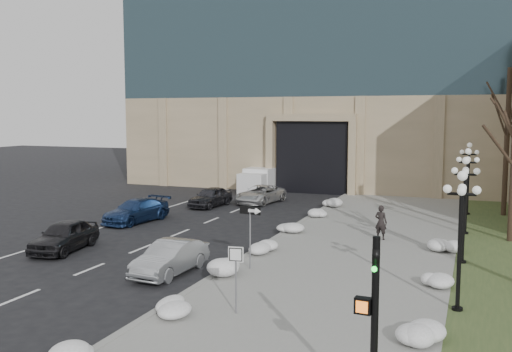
{
  "coord_description": "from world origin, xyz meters",
  "views": [
    {
      "loc": [
        8.66,
        -13.54,
        6.61
      ],
      "look_at": [
        -1.55,
        12.9,
        3.5
      ],
      "focal_mm": 40.0,
      "sensor_mm": 36.0,
      "label": 1
    }
  ],
  "objects_px": {
    "car_c": "(136,211)",
    "lamppost_a": "(461,222)",
    "car_b": "(170,258)",
    "box_truck": "(263,179)",
    "lamppost_d": "(469,169)",
    "car_d": "(260,194)",
    "lamppost_c": "(467,180)",
    "keep_sign": "(236,266)",
    "car_a": "(64,236)",
    "lamppost_b": "(465,196)",
    "car_e": "(210,197)",
    "traffic_signal": "(373,331)",
    "pedestrian": "(381,222)",
    "one_way_sign": "(253,218)"
  },
  "relations": [
    {
      "from": "car_d",
      "to": "pedestrian",
      "type": "relative_size",
      "value": 2.67
    },
    {
      "from": "traffic_signal",
      "to": "box_truck",
      "type": "bearing_deg",
      "value": 117.93
    },
    {
      "from": "one_way_sign",
      "to": "lamppost_d",
      "type": "relative_size",
      "value": 0.58
    },
    {
      "from": "car_a",
      "to": "car_e",
      "type": "height_order",
      "value": "car_a"
    },
    {
      "from": "car_a",
      "to": "keep_sign",
      "type": "xyz_separation_m",
      "value": [
        11.28,
        -5.32,
        0.97
      ]
    },
    {
      "from": "keep_sign",
      "to": "car_e",
      "type": "bearing_deg",
      "value": 108.28
    },
    {
      "from": "car_a",
      "to": "traffic_signal",
      "type": "distance_m",
      "value": 19.38
    },
    {
      "from": "lamppost_a",
      "to": "lamppost_c",
      "type": "distance_m",
      "value": 13.0
    },
    {
      "from": "pedestrian",
      "to": "lamppost_c",
      "type": "xyz_separation_m",
      "value": [
        4.06,
        3.13,
        2.06
      ]
    },
    {
      "from": "car_a",
      "to": "lamppost_a",
      "type": "height_order",
      "value": "lamppost_a"
    },
    {
      "from": "car_a",
      "to": "car_d",
      "type": "height_order",
      "value": "car_a"
    },
    {
      "from": "car_b",
      "to": "box_truck",
      "type": "xyz_separation_m",
      "value": [
        -5.32,
        25.32,
        0.31
      ]
    },
    {
      "from": "car_b",
      "to": "lamppost_b",
      "type": "height_order",
      "value": "lamppost_b"
    },
    {
      "from": "one_way_sign",
      "to": "lamppost_d",
      "type": "height_order",
      "value": "lamppost_d"
    },
    {
      "from": "car_c",
      "to": "car_d",
      "type": "relative_size",
      "value": 1.01
    },
    {
      "from": "car_a",
      "to": "box_truck",
      "type": "relative_size",
      "value": 0.68
    },
    {
      "from": "keep_sign",
      "to": "lamppost_b",
      "type": "distance_m",
      "value": 11.72
    },
    {
      "from": "keep_sign",
      "to": "lamppost_b",
      "type": "xyz_separation_m",
      "value": [
        6.73,
        9.49,
        1.36
      ]
    },
    {
      "from": "car_e",
      "to": "car_a",
      "type": "bearing_deg",
      "value": -87.98
    },
    {
      "from": "one_way_sign",
      "to": "car_a",
      "type": "bearing_deg",
      "value": -172.79
    },
    {
      "from": "lamppost_a",
      "to": "box_truck",
      "type": "bearing_deg",
      "value": 122.5
    },
    {
      "from": "box_truck",
      "to": "lamppost_c",
      "type": "bearing_deg",
      "value": -37.57
    },
    {
      "from": "car_d",
      "to": "car_e",
      "type": "height_order",
      "value": "car_e"
    },
    {
      "from": "car_e",
      "to": "lamppost_c",
      "type": "bearing_deg",
      "value": -6.95
    },
    {
      "from": "pedestrian",
      "to": "lamppost_a",
      "type": "relative_size",
      "value": 0.38
    },
    {
      "from": "car_a",
      "to": "car_b",
      "type": "bearing_deg",
      "value": -22.66
    },
    {
      "from": "pedestrian",
      "to": "keep_sign",
      "type": "bearing_deg",
      "value": 92.43
    },
    {
      "from": "car_b",
      "to": "car_e",
      "type": "bearing_deg",
      "value": 113.07
    },
    {
      "from": "car_b",
      "to": "lamppost_c",
      "type": "xyz_separation_m",
      "value": [
        11.22,
        12.37,
        2.39
      ]
    },
    {
      "from": "car_b",
      "to": "pedestrian",
      "type": "bearing_deg",
      "value": 55.12
    },
    {
      "from": "keep_sign",
      "to": "lamppost_a",
      "type": "bearing_deg",
      "value": 14.47
    },
    {
      "from": "car_b",
      "to": "box_truck",
      "type": "height_order",
      "value": "box_truck"
    },
    {
      "from": "car_c",
      "to": "lamppost_a",
      "type": "bearing_deg",
      "value": -19.01
    },
    {
      "from": "car_d",
      "to": "box_truck",
      "type": "bearing_deg",
      "value": 117.55
    },
    {
      "from": "car_e",
      "to": "lamppost_a",
      "type": "distance_m",
      "value": 24.1
    },
    {
      "from": "car_d",
      "to": "traffic_signal",
      "type": "relative_size",
      "value": 1.18
    },
    {
      "from": "lamppost_a",
      "to": "lamppost_b",
      "type": "distance_m",
      "value": 6.5
    },
    {
      "from": "lamppost_d",
      "to": "lamppost_b",
      "type": "bearing_deg",
      "value": -90.0
    },
    {
      "from": "box_truck",
      "to": "lamppost_a",
      "type": "distance_m",
      "value": 30.85
    },
    {
      "from": "car_d",
      "to": "traffic_signal",
      "type": "distance_m",
      "value": 30.18
    },
    {
      "from": "keep_sign",
      "to": "lamppost_a",
      "type": "xyz_separation_m",
      "value": [
        6.73,
        2.99,
        1.36
      ]
    },
    {
      "from": "traffic_signal",
      "to": "lamppost_a",
      "type": "height_order",
      "value": "lamppost_a"
    },
    {
      "from": "car_c",
      "to": "car_d",
      "type": "distance_m",
      "value": 10.63
    },
    {
      "from": "keep_sign",
      "to": "lamppost_b",
      "type": "bearing_deg",
      "value": 45.16
    },
    {
      "from": "car_a",
      "to": "car_b",
      "type": "height_order",
      "value": "car_a"
    },
    {
      "from": "lamppost_a",
      "to": "lamppost_d",
      "type": "height_order",
      "value": "same"
    },
    {
      "from": "pedestrian",
      "to": "car_a",
      "type": "bearing_deg",
      "value": 42.55
    },
    {
      "from": "car_c",
      "to": "lamppost_b",
      "type": "relative_size",
      "value": 1.02
    },
    {
      "from": "box_truck",
      "to": "keep_sign",
      "type": "bearing_deg",
      "value": -70.78
    },
    {
      "from": "box_truck",
      "to": "lamppost_c",
      "type": "distance_m",
      "value": 21.11
    }
  ]
}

